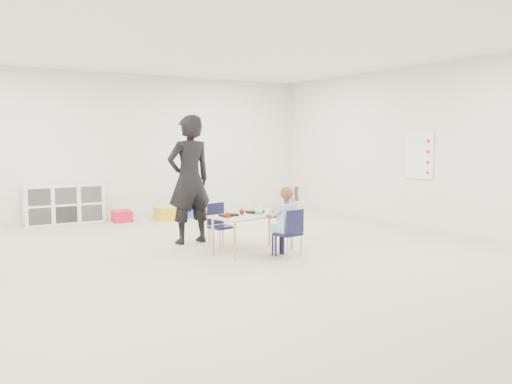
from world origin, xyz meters
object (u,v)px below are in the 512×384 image
table (253,233)px  cubby_shelf (64,204)px  child (288,219)px  chair_near (288,233)px  adult (189,180)px

table → cubby_shelf: cubby_shelf is taller
child → table: bearing=106.5°
table → chair_near: chair_near is taller
chair_near → adult: adult is taller
chair_near → cubby_shelf: size_ratio=0.45×
chair_near → cubby_shelf: (-1.85, 4.47, 0.03)m
child → cubby_shelf: (-1.85, 4.47, -0.15)m
chair_near → child: bearing=0.0°
child → adult: (-0.69, 1.54, 0.44)m
table → cubby_shelf: 4.31m
child → chair_near: bearing=0.0°
table → cubby_shelf: (-1.61, 4.00, 0.08)m
chair_near → adult: 1.80m
child → adult: size_ratio=0.53×
cubby_shelf → adult: (1.16, -2.93, 0.59)m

